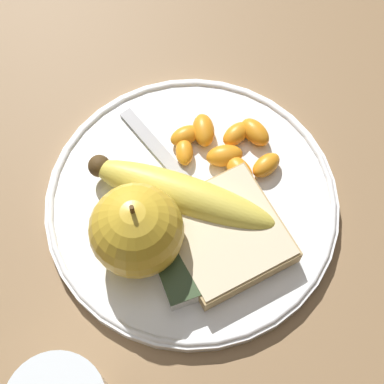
% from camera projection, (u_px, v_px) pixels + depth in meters
% --- Properties ---
extents(ground_plane, '(3.00, 3.00, 0.00)m').
position_uv_depth(ground_plane, '(192.00, 207.00, 0.59)').
color(ground_plane, olive).
extents(plate, '(0.27, 0.27, 0.01)m').
position_uv_depth(plate, '(192.00, 203.00, 0.58)').
color(plate, white).
rests_on(plate, ground_plane).
extents(apple, '(0.08, 0.08, 0.09)m').
position_uv_depth(apple, '(136.00, 230.00, 0.53)').
color(apple, gold).
rests_on(apple, plate).
extents(banana, '(0.14, 0.15, 0.04)m').
position_uv_depth(banana, '(179.00, 193.00, 0.56)').
color(banana, '#E0CC4C').
rests_on(banana, plate).
extents(bread_slice, '(0.11, 0.11, 0.02)m').
position_uv_depth(bread_slice, '(225.00, 234.00, 0.56)').
color(bread_slice, tan).
rests_on(bread_slice, plate).
extents(fork, '(0.17, 0.07, 0.00)m').
position_uv_depth(fork, '(189.00, 185.00, 0.59)').
color(fork, '#B2B2B7').
rests_on(fork, plate).
extents(jam_packet, '(0.05, 0.04, 0.02)m').
position_uv_depth(jam_packet, '(184.00, 275.00, 0.54)').
color(jam_packet, silver).
rests_on(jam_packet, plate).
extents(orange_segment_0, '(0.03, 0.03, 0.02)m').
position_uv_depth(orange_segment_0, '(266.00, 165.00, 0.59)').
color(orange_segment_0, orange).
rests_on(orange_segment_0, plate).
extents(orange_segment_1, '(0.02, 0.03, 0.02)m').
position_uv_depth(orange_segment_1, '(185.00, 136.00, 0.60)').
color(orange_segment_1, orange).
rests_on(orange_segment_1, plate).
extents(orange_segment_2, '(0.04, 0.03, 0.02)m').
position_uv_depth(orange_segment_2, '(203.00, 130.00, 0.60)').
color(orange_segment_2, orange).
rests_on(orange_segment_2, plate).
extents(orange_segment_3, '(0.03, 0.02, 0.02)m').
position_uv_depth(orange_segment_3, '(184.00, 152.00, 0.59)').
color(orange_segment_3, orange).
rests_on(orange_segment_3, plate).
extents(orange_segment_4, '(0.03, 0.04, 0.02)m').
position_uv_depth(orange_segment_4, '(222.00, 194.00, 0.57)').
color(orange_segment_4, orange).
rests_on(orange_segment_4, plate).
extents(orange_segment_5, '(0.03, 0.03, 0.02)m').
position_uv_depth(orange_segment_5, '(236.00, 134.00, 0.60)').
color(orange_segment_5, orange).
rests_on(orange_segment_5, plate).
extents(orange_segment_6, '(0.03, 0.04, 0.02)m').
position_uv_depth(orange_segment_6, '(225.00, 156.00, 0.59)').
color(orange_segment_6, orange).
rests_on(orange_segment_6, plate).
extents(orange_segment_7, '(0.04, 0.03, 0.02)m').
position_uv_depth(orange_segment_7, '(255.00, 132.00, 0.60)').
color(orange_segment_7, orange).
rests_on(orange_segment_7, plate).
extents(orange_segment_8, '(0.04, 0.03, 0.02)m').
position_uv_depth(orange_segment_8, '(240.00, 171.00, 0.58)').
color(orange_segment_8, orange).
rests_on(orange_segment_8, plate).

